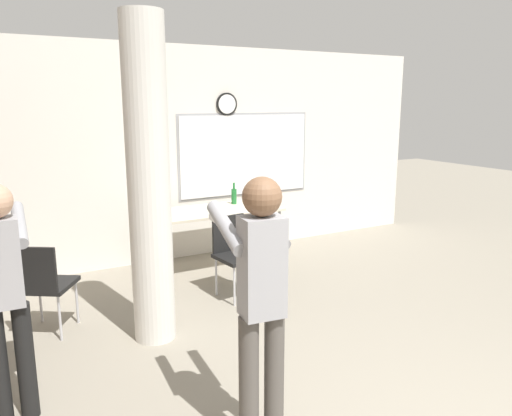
# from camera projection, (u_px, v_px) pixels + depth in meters

# --- Properties ---
(wall_back) EXTENTS (8.00, 0.15, 2.80)m
(wall_back) POSITION_uv_depth(u_px,v_px,m) (173.00, 155.00, 6.56)
(wall_back) COLOR silver
(wall_back) RESTS_ON ground_plane
(support_pillar) EXTENTS (0.36, 0.36, 2.80)m
(support_pillar) POSITION_uv_depth(u_px,v_px,m) (149.00, 184.00, 4.23)
(support_pillar) COLOR silver
(support_pillar) RESTS_ON ground_plane
(folding_table) EXTENTS (1.65, 0.77, 0.76)m
(folding_table) POSITION_uv_depth(u_px,v_px,m) (214.00, 213.00, 6.25)
(folding_table) COLOR beige
(folding_table) RESTS_ON ground_plane
(bottle_on_table) EXTENTS (0.07, 0.07, 0.28)m
(bottle_on_table) POSITION_uv_depth(u_px,v_px,m) (234.00, 196.00, 6.56)
(bottle_on_table) COLOR #1E6B2D
(bottle_on_table) RESTS_ON folding_table
(chair_near_pillar) EXTENTS (0.61, 0.61, 0.87)m
(chair_near_pillar) POSITION_uv_depth(u_px,v_px,m) (43.00, 281.00, 4.46)
(chair_near_pillar) COLOR black
(chair_near_pillar) RESTS_ON ground_plane
(chair_table_front) EXTENTS (0.49, 0.49, 0.87)m
(chair_table_front) POSITION_uv_depth(u_px,v_px,m) (235.00, 250.00, 5.40)
(chair_table_front) COLOR black
(chair_table_front) RESTS_ON ground_plane
(person_playing_front) EXTENTS (0.42, 0.68, 1.68)m
(person_playing_front) POSITION_uv_depth(u_px,v_px,m) (260.00, 291.00, 2.96)
(person_playing_front) COLOR #514C47
(person_playing_front) RESTS_ON ground_plane
(person_watching_back) EXTENTS (0.36, 0.60, 1.60)m
(person_watching_back) POSITION_uv_depth(u_px,v_px,m) (3.00, 285.00, 3.18)
(person_watching_back) COLOR black
(person_watching_back) RESTS_ON ground_plane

